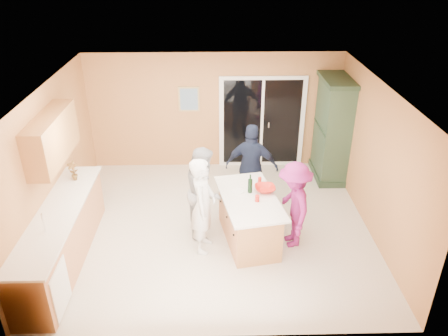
{
  "coord_description": "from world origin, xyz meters",
  "views": [
    {
      "loc": [
        -0.01,
        -6.58,
        4.64
      ],
      "look_at": [
        0.15,
        0.1,
        1.15
      ],
      "focal_mm": 35.0,
      "sensor_mm": 36.0,
      "label": 1
    }
  ],
  "objects_px": {
    "kitchen_island": "(249,220)",
    "green_hutch": "(332,130)",
    "woman_navy": "(252,167)",
    "woman_grey": "(204,191)",
    "woman_white": "(203,206)",
    "woman_magenta": "(294,205)"
  },
  "relations": [
    {
      "from": "green_hutch",
      "to": "woman_navy",
      "type": "height_order",
      "value": "green_hutch"
    },
    {
      "from": "kitchen_island",
      "to": "green_hutch",
      "type": "relative_size",
      "value": 0.8
    },
    {
      "from": "kitchen_island",
      "to": "woman_magenta",
      "type": "height_order",
      "value": "woman_magenta"
    },
    {
      "from": "woman_white",
      "to": "woman_magenta",
      "type": "xyz_separation_m",
      "value": [
        1.49,
        0.1,
        -0.08
      ]
    },
    {
      "from": "woman_magenta",
      "to": "kitchen_island",
      "type": "bearing_deg",
      "value": -104.25
    },
    {
      "from": "green_hutch",
      "to": "woman_navy",
      "type": "relative_size",
      "value": 1.3
    },
    {
      "from": "woman_magenta",
      "to": "woman_white",
      "type": "bearing_deg",
      "value": -91.51
    },
    {
      "from": "woman_navy",
      "to": "kitchen_island",
      "type": "bearing_deg",
      "value": 94.73
    },
    {
      "from": "woman_white",
      "to": "woman_magenta",
      "type": "distance_m",
      "value": 1.5
    },
    {
      "from": "green_hutch",
      "to": "woman_grey",
      "type": "xyz_separation_m",
      "value": [
        -2.69,
        -2.01,
        -0.26
      ]
    },
    {
      "from": "woman_white",
      "to": "woman_grey",
      "type": "relative_size",
      "value": 1.03
    },
    {
      "from": "woman_white",
      "to": "woman_grey",
      "type": "bearing_deg",
      "value": 7.78
    },
    {
      "from": "green_hutch",
      "to": "woman_white",
      "type": "height_order",
      "value": "green_hutch"
    },
    {
      "from": "woman_white",
      "to": "woman_magenta",
      "type": "bearing_deg",
      "value": -77.05
    },
    {
      "from": "green_hutch",
      "to": "woman_white",
      "type": "relative_size",
      "value": 1.32
    },
    {
      "from": "woman_grey",
      "to": "woman_navy",
      "type": "xyz_separation_m",
      "value": [
        0.88,
        0.8,
        0.04
      ]
    },
    {
      "from": "kitchen_island",
      "to": "green_hutch",
      "type": "height_order",
      "value": "green_hutch"
    },
    {
      "from": "woman_white",
      "to": "woman_grey",
      "type": "xyz_separation_m",
      "value": [
        0.01,
        0.51,
        -0.02
      ]
    },
    {
      "from": "green_hutch",
      "to": "woman_magenta",
      "type": "relative_size",
      "value": 1.45
    },
    {
      "from": "woman_white",
      "to": "woman_navy",
      "type": "bearing_deg",
      "value": -25.44
    },
    {
      "from": "kitchen_island",
      "to": "woman_magenta",
      "type": "xyz_separation_m",
      "value": [
        0.73,
        -0.11,
        0.36
      ]
    },
    {
      "from": "woman_navy",
      "to": "woman_grey",
      "type": "bearing_deg",
      "value": 53.58
    }
  ]
}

